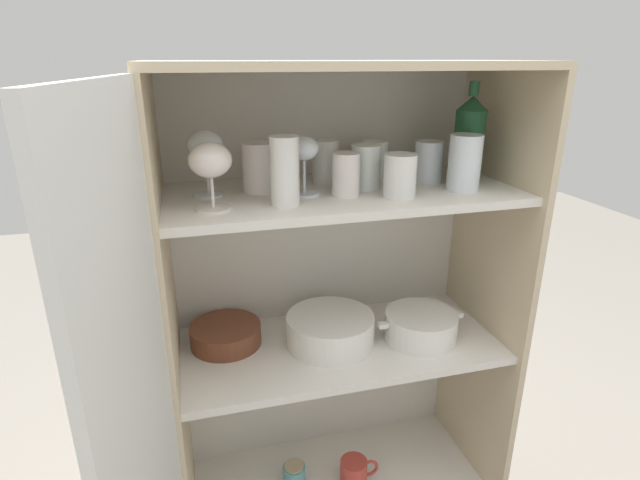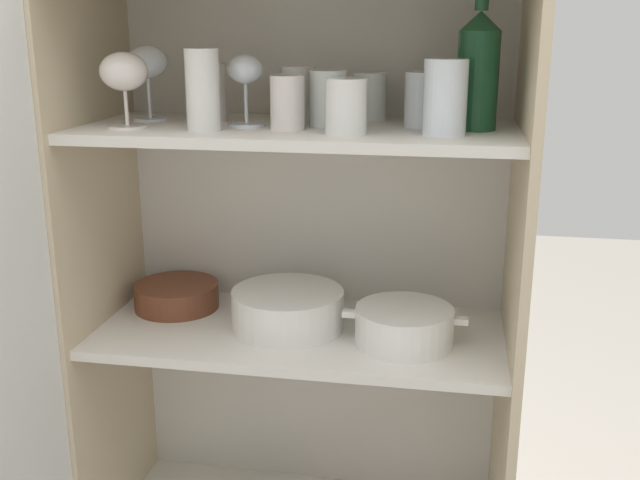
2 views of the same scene
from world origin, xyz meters
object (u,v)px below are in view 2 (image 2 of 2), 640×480
at_px(mixing_bowl_large, 177,294).
at_px(wine_bottle, 478,70).
at_px(casserole_dish, 404,326).
at_px(plate_stack_white, 288,309).

bearing_deg(mixing_bowl_large, wine_bottle, -5.97).
xyz_separation_m(mixing_bowl_large, casserole_dish, (0.51, -0.11, 0.01)).
height_order(plate_stack_white, mixing_bowl_large, plate_stack_white).
bearing_deg(casserole_dish, mixing_bowl_large, 168.11).
relative_size(wine_bottle, plate_stack_white, 1.06).
bearing_deg(wine_bottle, plate_stack_white, -179.41).
xyz_separation_m(wine_bottle, casserole_dish, (-0.12, -0.04, -0.49)).
bearing_deg(plate_stack_white, casserole_dish, -9.01).
bearing_deg(wine_bottle, casserole_dish, -159.86).
distance_m(wine_bottle, mixing_bowl_large, 0.80).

